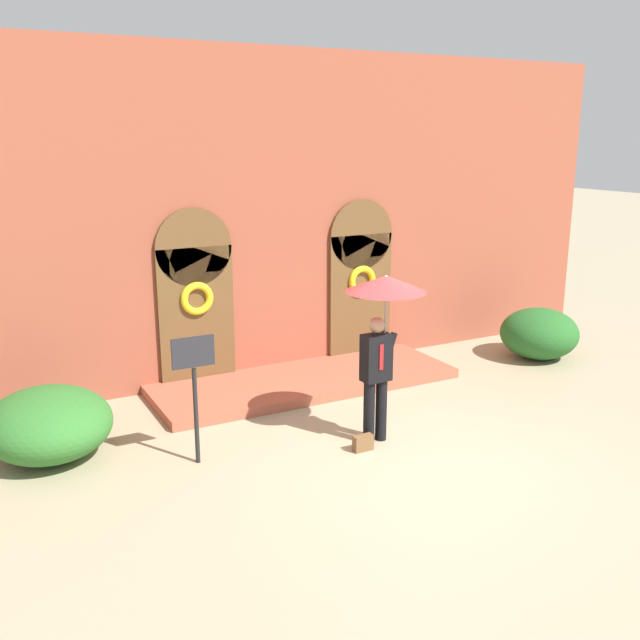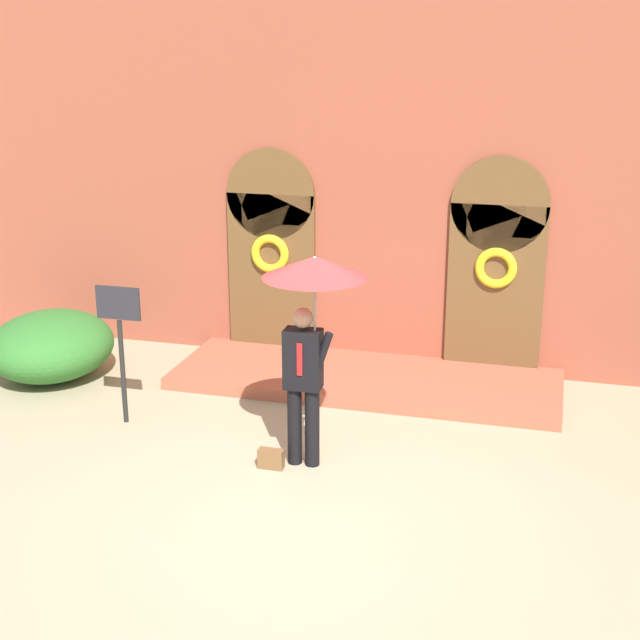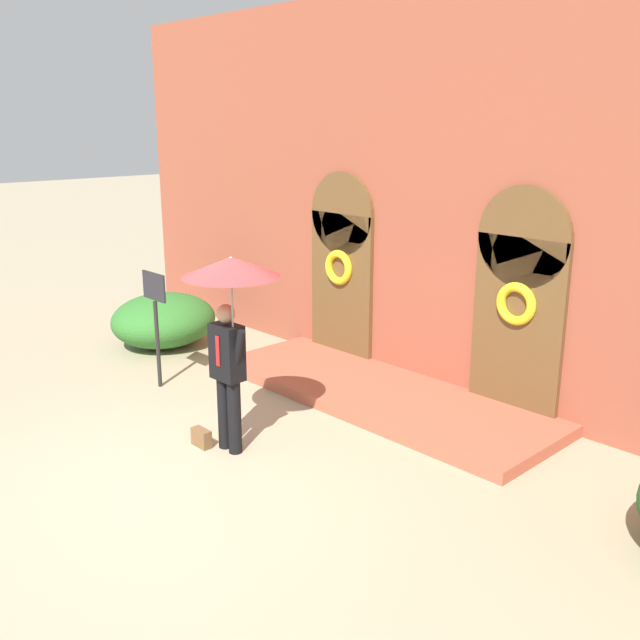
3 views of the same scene
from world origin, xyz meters
name	(u,v)px [view 1 (image 1 of 3)]	position (x,y,z in m)	size (l,w,h in m)	color
ground_plane	(406,454)	(0.00, 0.00, 0.00)	(80.00, 80.00, 0.00)	tan
building_facade	(276,223)	(0.00, 4.15, 2.68)	(14.00, 2.30, 5.60)	brown
person_with_umbrella	(383,308)	(-0.05, 0.57, 1.91)	(1.10, 1.10, 2.36)	black
handbag	(363,443)	(-0.46, 0.37, 0.11)	(0.28, 0.12, 0.22)	brown
sign_post	(194,379)	(-2.57, 1.08, 1.16)	(0.56, 0.06, 1.72)	black
shrub_left	(48,424)	(-4.25, 2.21, 0.46)	(1.67, 1.83, 0.92)	#2D6B28
shrub_right	(539,333)	(4.70, 2.37, 0.48)	(1.48, 1.47, 0.97)	#235B23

